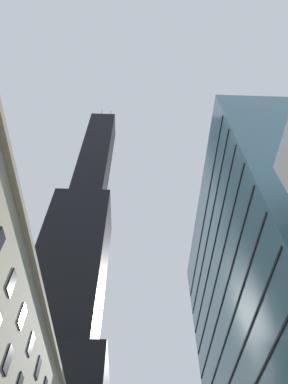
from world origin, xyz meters
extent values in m
cube|color=tan|center=(-10.75, 29.99, 25.66)|extent=(0.70, 71.98, 0.60)
cube|color=black|center=(-10.95, 18.00, 16.60)|extent=(0.14, 1.40, 2.20)
cube|color=black|center=(-10.95, 13.00, 20.80)|extent=(0.14, 1.40, 2.20)
cube|color=black|center=(-10.95, 18.00, 20.80)|extent=(0.14, 1.40, 2.20)
cube|color=black|center=(-10.95, 23.00, 20.80)|extent=(0.14, 1.40, 2.20)
cube|color=black|center=(-10.95, 28.00, 20.80)|extent=(0.14, 1.40, 2.20)
cube|color=black|center=(-19.80, 70.26, 70.10)|extent=(19.57, 19.57, 59.03)
cube|color=black|center=(-19.80, 70.26, 136.51)|extent=(12.58, 12.58, 73.79)
cylinder|color=silver|center=(-22.32, 70.26, 182.72)|extent=(1.20, 1.20, 18.64)
cylinder|color=silver|center=(-17.29, 70.26, 182.72)|extent=(1.20, 1.20, 18.64)
cube|color=black|center=(10.96, 26.26, 20.00)|extent=(0.12, 38.55, 0.24)
cube|color=black|center=(10.96, 26.26, 24.00)|extent=(0.12, 38.55, 0.24)
cube|color=black|center=(10.96, 26.26, 28.00)|extent=(0.12, 38.55, 0.24)
cube|color=black|center=(10.96, 26.26, 32.00)|extent=(0.12, 38.55, 0.24)
cube|color=black|center=(10.96, 26.26, 36.00)|extent=(0.12, 38.55, 0.24)
cube|color=black|center=(10.96, 26.26, 40.00)|extent=(0.12, 38.55, 0.24)
cube|color=black|center=(10.96, 26.26, 44.00)|extent=(0.12, 38.55, 0.24)
camera|label=1|loc=(-0.11, -11.36, 1.80)|focal=31.69mm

